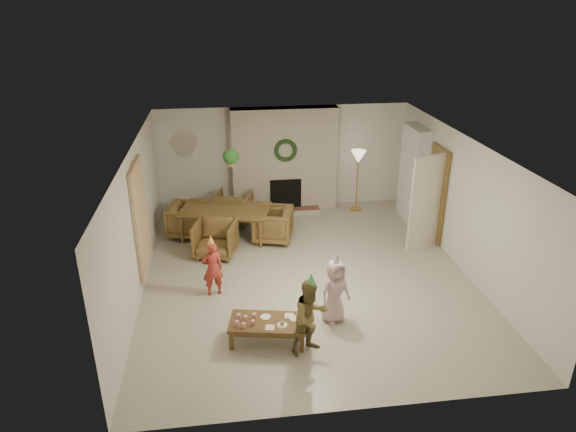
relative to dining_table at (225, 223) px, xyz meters
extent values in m
plane|color=#B7B29E|center=(1.48, -1.82, -0.33)|extent=(7.00, 7.00, 0.00)
plane|color=white|center=(1.48, -1.82, 2.17)|extent=(7.00, 7.00, 0.00)
plane|color=silver|center=(1.48, 1.68, 0.92)|extent=(7.00, 0.00, 7.00)
plane|color=silver|center=(1.48, -5.32, 0.92)|extent=(7.00, 0.00, 7.00)
plane|color=silver|center=(-1.52, -1.82, 0.92)|extent=(0.00, 7.00, 7.00)
plane|color=silver|center=(4.48, -1.82, 0.92)|extent=(0.00, 7.00, 7.00)
cube|color=#581719|center=(1.48, 1.48, 0.92)|extent=(2.50, 0.40, 2.50)
cube|color=#5D2619|center=(1.48, 1.13, -0.27)|extent=(1.60, 0.30, 0.12)
cube|color=black|center=(1.48, 1.30, 0.12)|extent=(0.75, 0.12, 0.75)
torus|color=#163614|center=(1.48, 1.25, 1.22)|extent=(0.54, 0.10, 0.54)
cylinder|color=gold|center=(3.21, 1.18, -0.32)|extent=(0.28, 0.28, 0.03)
cylinder|color=gold|center=(3.21, 1.18, 0.37)|extent=(0.03, 0.03, 1.35)
cone|color=beige|center=(3.21, 1.18, 1.02)|extent=(0.36, 0.36, 0.30)
cube|color=white|center=(4.32, 0.48, 0.77)|extent=(0.30, 1.00, 2.20)
cube|color=white|center=(4.30, 0.48, 0.12)|extent=(0.30, 0.92, 0.03)
cube|color=white|center=(4.30, 0.48, 0.52)|extent=(0.30, 0.92, 0.03)
cube|color=white|center=(4.30, 0.48, 0.92)|extent=(0.30, 0.92, 0.03)
cube|color=white|center=(4.30, 0.48, 1.32)|extent=(0.30, 0.92, 0.03)
cube|color=#A53B1E|center=(4.28, 0.33, 0.26)|extent=(0.20, 0.40, 0.24)
cube|color=navy|center=(4.28, 0.53, 0.66)|extent=(0.20, 0.44, 0.24)
cube|color=#AB7324|center=(4.28, 0.38, 1.05)|extent=(0.20, 0.36, 0.22)
cube|color=brown|center=(4.44, -0.62, 0.69)|extent=(0.05, 0.86, 2.04)
cube|color=beige|center=(4.06, -1.00, 0.67)|extent=(0.77, 0.32, 2.00)
cube|color=beige|center=(-1.48, -1.62, 0.92)|extent=(0.06, 1.20, 2.00)
imported|color=brown|center=(0.00, 0.00, 0.00)|extent=(2.09, 1.50, 0.66)
imported|color=brown|center=(-0.21, -0.80, 0.03)|extent=(0.96, 0.98, 0.73)
imported|color=brown|center=(0.21, 0.80, 0.03)|extent=(0.96, 0.98, 0.73)
imported|color=brown|center=(-0.80, 0.21, 0.03)|extent=(0.98, 0.96, 0.73)
imported|color=brown|center=(1.00, -0.27, 0.03)|extent=(0.98, 0.96, 0.73)
cylinder|color=tan|center=(0.18, -0.32, 1.82)|extent=(0.01, 0.01, 0.70)
cylinder|color=#A56035|center=(0.18, -0.32, 1.47)|extent=(0.16, 0.16, 0.12)
sphere|color=#1E501A|center=(0.18, -0.32, 1.59)|extent=(0.32, 0.32, 0.32)
cube|color=brown|center=(0.56, -3.75, 0.00)|extent=(1.24, 0.78, 0.05)
cube|color=brown|center=(0.56, -3.75, -0.06)|extent=(1.14, 0.68, 0.07)
cube|color=brown|center=(0.00, -3.89, -0.18)|extent=(0.07, 0.07, 0.30)
cube|color=brown|center=(1.03, -4.08, -0.18)|extent=(0.07, 0.07, 0.30)
cube|color=brown|center=(0.09, -3.42, -0.18)|extent=(0.07, 0.07, 0.30)
cube|color=brown|center=(1.12, -3.62, -0.18)|extent=(0.07, 0.07, 0.30)
cylinder|color=silver|center=(0.10, -3.80, 0.06)|extent=(0.07, 0.07, 0.08)
cylinder|color=silver|center=(0.13, -3.63, 0.06)|extent=(0.07, 0.07, 0.08)
cylinder|color=silver|center=(0.20, -3.86, 0.06)|extent=(0.07, 0.07, 0.08)
cylinder|color=silver|center=(0.23, -3.69, 0.06)|extent=(0.07, 0.07, 0.08)
cylinder|color=silver|center=(0.33, -3.82, 0.06)|extent=(0.07, 0.07, 0.08)
cylinder|color=silver|center=(0.37, -3.64, 0.06)|extent=(0.07, 0.07, 0.08)
cylinder|color=white|center=(0.54, -3.64, 0.03)|extent=(0.19, 0.19, 0.01)
cylinder|color=white|center=(0.76, -3.88, 0.03)|extent=(0.19, 0.19, 0.01)
cylinder|color=white|center=(0.97, -3.74, 0.03)|extent=(0.19, 0.19, 0.01)
sphere|color=tan|center=(0.76, -3.88, 0.06)|extent=(0.07, 0.07, 0.06)
cube|color=#FFBBC7|center=(0.58, -3.92, 0.03)|extent=(0.16, 0.16, 0.01)
cube|color=#FFBBC7|center=(0.90, -3.65, 0.03)|extent=(0.16, 0.16, 0.01)
imported|color=#AD3125|center=(-0.26, -2.29, 0.18)|extent=(0.41, 0.32, 1.02)
cone|color=#DEDC4A|center=(-0.26, -2.29, 0.73)|extent=(0.16, 0.16, 0.19)
imported|color=#9B502A|center=(1.16, -4.07, 0.26)|extent=(0.71, 0.65, 1.19)
cone|color=#4FB954|center=(1.16, -4.07, 0.90)|extent=(0.15, 0.15, 0.19)
imported|color=#D1A7AF|center=(1.68, -3.34, 0.21)|extent=(0.62, 0.54, 1.08)
cone|color=#BBBBC2|center=(1.68, -3.34, 0.79)|extent=(0.17, 0.17, 0.19)
camera|label=1|loc=(0.01, -10.19, 4.54)|focal=31.96mm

